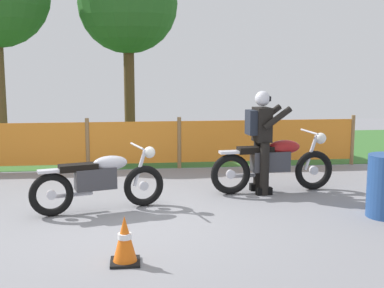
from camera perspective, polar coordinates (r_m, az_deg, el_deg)
ground at (r=7.41m, az=-6.18°, el=-8.09°), size 24.00×24.00×0.02m
grass_verge at (r=13.32m, az=-6.35°, el=-0.42°), size 24.00×5.31×0.01m
barrier_fence at (r=10.61m, az=-6.35°, el=0.13°), size 9.27×0.08×1.05m
tree_near_left at (r=14.13m, az=-7.00°, el=14.87°), size 2.59×2.59×4.96m
motorcycle_lead at (r=7.72m, az=-10.01°, el=-3.91°), size 1.93×0.79×0.94m
motorcycle_trailing at (r=8.81m, az=8.91°, el=-2.05°), size 2.14×0.63×1.01m
rider_trailing at (r=8.66m, az=7.55°, el=0.87°), size 0.71×0.59×1.69m
traffic_cone at (r=5.75m, az=-7.33°, el=-10.34°), size 0.32×0.32×0.53m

